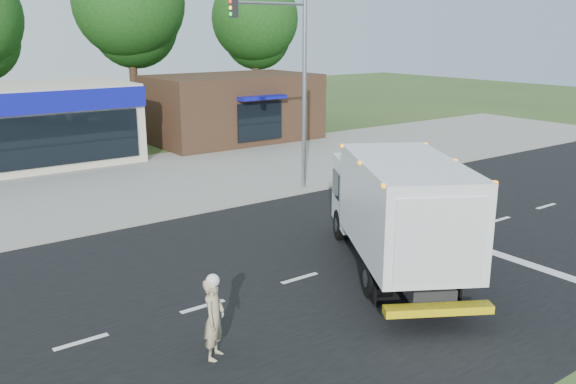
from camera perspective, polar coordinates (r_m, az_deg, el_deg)
name	(u,v)px	position (r m, az deg, el deg)	size (l,w,h in m)	color
ground	(378,256)	(18.73, 8.45, -5.91)	(120.00, 120.00, 0.00)	#385123
road_asphalt	(378,255)	(18.73, 8.45, -5.89)	(60.00, 14.00, 0.02)	black
sidewalk	(236,196)	(24.90, -4.85, -0.40)	(60.00, 2.40, 0.12)	gray
parking_apron	(173,172)	(29.88, -10.67, 1.88)	(60.00, 9.00, 0.02)	gray
lane_markings	(443,259)	(18.83, 14.31, -6.05)	(55.20, 7.00, 0.01)	silver
ems_box_truck	(397,205)	(16.99, 10.12, -1.22)	(5.88, 7.79, 3.39)	black
emergency_worker	(214,317)	(12.81, -6.94, -11.56)	(0.76, 0.73, 1.86)	tan
brown_storefront	(233,108)	(38.01, -5.21, 7.87)	(10.00, 6.70, 4.00)	#382316
traffic_signal_pole	(292,74)	(24.90, 0.35, 11.02)	(3.51, 0.25, 8.00)	gray
background_trees	(55,18)	(42.15, -20.99, 15.00)	(36.77, 7.39, 12.10)	#332114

